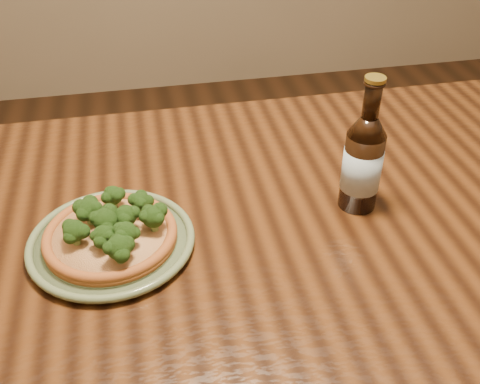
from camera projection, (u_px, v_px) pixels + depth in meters
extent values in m
cube|color=#42220E|center=(349.00, 217.00, 1.03)|extent=(1.60, 0.90, 0.04)
cylinder|color=#42220E|center=(10.00, 275.00, 1.44)|extent=(0.07, 0.07, 0.71)
cylinder|color=#60704D|center=(112.00, 243.00, 0.93)|extent=(0.25, 0.25, 0.01)
torus|color=#60704D|center=(111.00, 240.00, 0.93)|extent=(0.28, 0.28, 0.01)
torus|color=#60704D|center=(111.00, 241.00, 0.93)|extent=(0.22, 0.22, 0.01)
cylinder|color=#9F5424|center=(111.00, 238.00, 0.93)|extent=(0.22, 0.22, 0.01)
torus|color=#9F5424|center=(110.00, 234.00, 0.92)|extent=(0.22, 0.22, 0.02)
cylinder|color=#DBC586|center=(110.00, 234.00, 0.92)|extent=(0.19, 0.19, 0.01)
sphere|color=#2B5119|center=(113.00, 195.00, 0.96)|extent=(0.05, 0.05, 0.03)
sphere|color=#2B5119|center=(105.00, 220.00, 0.90)|extent=(0.04, 0.04, 0.04)
sphere|color=#2B5119|center=(119.00, 248.00, 0.85)|extent=(0.05, 0.05, 0.04)
sphere|color=#2B5119|center=(141.00, 202.00, 0.95)|extent=(0.04, 0.04, 0.03)
sphere|color=#2B5119|center=(153.00, 217.00, 0.91)|extent=(0.05, 0.05, 0.04)
sphere|color=#2B5119|center=(103.00, 236.00, 0.88)|extent=(0.04, 0.04, 0.03)
sphere|color=#2B5119|center=(126.00, 233.00, 0.88)|extent=(0.05, 0.05, 0.04)
sphere|color=#2B5119|center=(126.00, 216.00, 0.91)|extent=(0.05, 0.05, 0.04)
sphere|color=#2B5119|center=(74.00, 231.00, 0.88)|extent=(0.05, 0.05, 0.04)
sphere|color=#2B5119|center=(89.00, 209.00, 0.92)|extent=(0.05, 0.05, 0.04)
cylinder|color=black|center=(361.00, 171.00, 0.99)|extent=(0.07, 0.07, 0.15)
cone|color=black|center=(368.00, 126.00, 0.93)|extent=(0.07, 0.07, 0.03)
cylinder|color=black|center=(372.00, 100.00, 0.90)|extent=(0.03, 0.03, 0.07)
torus|color=black|center=(375.00, 83.00, 0.89)|extent=(0.04, 0.04, 0.01)
cylinder|color=#A58C33|center=(375.00, 79.00, 0.88)|extent=(0.03, 0.03, 0.01)
cylinder|color=silver|center=(362.00, 169.00, 0.98)|extent=(0.07, 0.07, 0.08)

